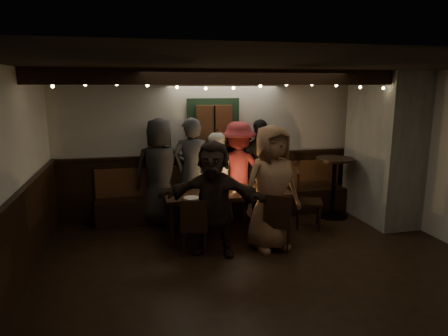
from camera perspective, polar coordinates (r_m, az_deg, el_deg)
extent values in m
cube|color=black|center=(5.43, 5.98, -14.28)|extent=(6.00, 5.00, 0.01)
cube|color=black|center=(4.89, 6.64, 14.38)|extent=(6.00, 5.00, 0.01)
cube|color=beige|center=(7.38, -0.10, 3.36)|extent=(6.00, 0.01, 2.60)
cube|color=beige|center=(4.93, -28.88, -2.31)|extent=(0.01, 5.00, 2.60)
cube|color=black|center=(7.49, -0.04, -2.36)|extent=(6.00, 0.05, 1.10)
cube|color=black|center=(5.14, -27.72, -10.45)|extent=(0.05, 5.00, 1.10)
cube|color=#616059|center=(7.53, 21.81, 2.69)|extent=(0.70, 1.40, 2.60)
cube|color=black|center=(7.35, 0.39, -5.28)|extent=(4.60, 0.45, 0.45)
cube|color=#573316|center=(7.40, 0.07, -1.35)|extent=(4.60, 0.06, 0.50)
cube|color=#1A311E|center=(7.23, -1.54, 5.98)|extent=(0.95, 0.04, 1.00)
cube|color=#573316|center=(7.17, -1.44, 5.93)|extent=(0.64, 0.12, 0.76)
cube|color=black|center=(5.84, 3.27, 12.86)|extent=(6.00, 0.16, 0.22)
sphere|color=#FFE599|center=(5.68, -23.28, 10.67)|extent=(0.04, 0.04, 0.04)
sphere|color=#FFE599|center=(5.62, -19.22, 11.20)|extent=(0.04, 0.04, 0.04)
sphere|color=#FFE599|center=(5.59, -15.07, 11.51)|extent=(0.04, 0.04, 0.04)
sphere|color=#FFE599|center=(5.60, -10.88, 11.53)|extent=(0.04, 0.04, 0.04)
sphere|color=#FFE599|center=(5.63, -6.72, 11.39)|extent=(0.04, 0.04, 0.04)
sphere|color=#FFE599|center=(5.68, -2.63, 11.29)|extent=(0.04, 0.04, 0.04)
sphere|color=#FFE599|center=(5.77, 1.36, 11.37)|extent=(0.04, 0.04, 0.04)
sphere|color=#FFE599|center=(5.88, 5.22, 11.56)|extent=(0.04, 0.04, 0.04)
sphere|color=#FFE599|center=(6.02, 8.92, 11.70)|extent=(0.04, 0.04, 0.04)
sphere|color=#FFE599|center=(6.18, 12.44, 11.61)|extent=(0.04, 0.04, 0.04)
sphere|color=#FFE599|center=(6.36, 15.76, 11.29)|extent=(0.04, 0.04, 0.04)
sphere|color=#FFE599|center=(6.56, 18.88, 10.88)|extent=(0.04, 0.04, 0.04)
sphere|color=#FFE599|center=(6.77, 21.80, 10.55)|extent=(0.04, 0.04, 0.04)
sphere|color=#FFE599|center=(7.01, 24.54, 10.40)|extent=(0.04, 0.04, 0.04)
cube|color=black|center=(6.41, 0.40, -3.58)|extent=(1.99, 0.85, 0.06)
cylinder|color=black|center=(6.04, -7.42, -8.17)|extent=(0.07, 0.07, 0.65)
cylinder|color=black|center=(6.70, -8.01, -6.17)|extent=(0.07, 0.07, 0.65)
cylinder|color=black|center=(6.46, 9.14, -6.89)|extent=(0.07, 0.07, 0.65)
cylinder|color=black|center=(7.08, 7.02, -5.16)|extent=(0.07, 0.07, 0.65)
cylinder|color=#BF7226|center=(6.32, -5.96, -2.97)|extent=(0.07, 0.07, 0.13)
cylinder|color=#BF7226|center=(6.12, -3.05, -3.41)|extent=(0.07, 0.07, 0.13)
cylinder|color=silver|center=(6.47, -0.66, -2.57)|extent=(0.07, 0.07, 0.13)
cylinder|color=#BF7226|center=(6.34, 2.10, -2.87)|extent=(0.07, 0.07, 0.13)
cylinder|color=silver|center=(6.67, 5.06, -2.17)|extent=(0.07, 0.07, 0.13)
cylinder|color=#BF7226|center=(6.43, 6.95, -2.75)|extent=(0.07, 0.07, 0.13)
cylinder|color=white|center=(6.02, -4.67, -4.28)|extent=(0.25, 0.25, 0.01)
cube|color=#B2B2B7|center=(6.35, 0.50, -3.24)|extent=(0.15, 0.09, 0.05)
cylinder|color=#990C0C|center=(6.33, 0.25, -2.80)|extent=(0.03, 0.03, 0.15)
cylinder|color=gold|center=(6.34, 0.75, -2.77)|extent=(0.03, 0.03, 0.15)
cylinder|color=silver|center=(6.49, 2.26, -2.79)|extent=(0.05, 0.05, 0.08)
sphere|color=#FFB24C|center=(6.47, 2.26, -2.30)|extent=(0.03, 0.03, 0.03)
cube|color=black|center=(5.77, -4.19, -8.48)|extent=(0.45, 0.45, 0.04)
cube|color=black|center=(5.54, -4.34, -6.83)|extent=(0.37, 0.12, 0.43)
cylinder|color=black|center=(5.98, -2.60, -9.79)|extent=(0.03, 0.03, 0.36)
cylinder|color=black|center=(5.70, -2.72, -10.90)|extent=(0.03, 0.03, 0.36)
cylinder|color=black|center=(5.99, -5.53, -9.76)|extent=(0.03, 0.03, 0.36)
cylinder|color=black|center=(5.72, -5.80, -10.87)|extent=(0.03, 0.03, 0.36)
cube|color=black|center=(5.93, 7.69, -7.83)|extent=(0.52, 0.52, 0.04)
cube|color=black|center=(5.69, 7.61, -6.13)|extent=(0.37, 0.20, 0.44)
cylinder|color=black|center=(6.14, 9.23, -9.25)|extent=(0.03, 0.03, 0.38)
cylinder|color=black|center=(5.85, 9.07, -10.34)|extent=(0.03, 0.03, 0.38)
cylinder|color=black|center=(6.16, 6.27, -9.09)|extent=(0.03, 0.03, 0.38)
cylinder|color=black|center=(5.87, 5.95, -10.17)|extent=(0.03, 0.03, 0.38)
cube|color=black|center=(6.89, 12.00, -4.75)|extent=(0.57, 0.57, 0.04)
cube|color=black|center=(6.81, 10.43, -2.52)|extent=(0.19, 0.42, 0.50)
cylinder|color=black|center=(6.81, 13.52, -7.10)|extent=(0.04, 0.04, 0.43)
cylinder|color=black|center=(6.78, 10.51, -7.04)|extent=(0.04, 0.04, 0.43)
cylinder|color=black|center=(7.14, 13.25, -6.19)|extent=(0.04, 0.04, 0.43)
cylinder|color=black|center=(7.12, 10.39, -6.13)|extent=(0.04, 0.04, 0.43)
cylinder|color=black|center=(7.70, 15.16, -6.52)|extent=(0.56, 0.56, 0.03)
cylinder|color=black|center=(7.56, 15.37, -2.78)|extent=(0.07, 0.07, 1.07)
cylinder|color=black|center=(7.45, 15.59, 1.22)|extent=(0.69, 0.69, 0.04)
imported|color=#252526|center=(6.90, -9.07, -0.54)|extent=(1.02, 0.78, 1.85)
imported|color=#35363B|center=(6.85, -4.62, -0.50)|extent=(0.75, 0.57, 1.85)
imported|color=silver|center=(6.99, -1.38, -1.37)|extent=(0.92, 0.82, 1.58)
imported|color=maroon|center=(7.16, 2.06, -0.36)|extent=(1.22, 0.82, 1.75)
imported|color=black|center=(7.25, 5.29, -0.10)|extent=(1.09, 0.56, 1.79)
imported|color=black|center=(5.60, -1.53, -4.39)|extent=(1.59, 1.03, 1.64)
imported|color=#8A6144|center=(5.81, 6.77, -2.86)|extent=(1.00, 0.76, 1.84)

